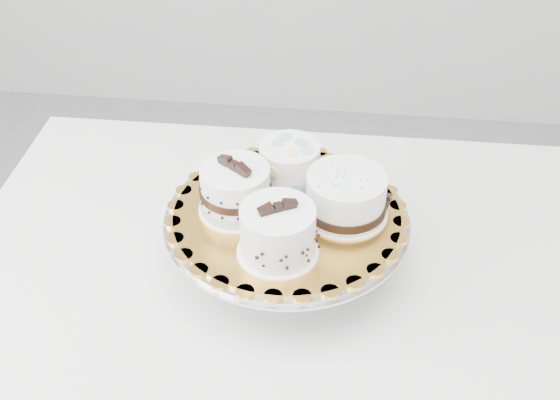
# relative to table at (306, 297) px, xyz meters

# --- Properties ---
(table) EXTENTS (1.17, 0.78, 0.75)m
(table) POSITION_rel_table_xyz_m (0.00, 0.00, 0.00)
(table) COLOR silver
(table) RESTS_ON floor
(cake_stand) EXTENTS (0.38, 0.38, 0.10)m
(cake_stand) POSITION_rel_table_xyz_m (-0.03, -0.01, 0.15)
(cake_stand) COLOR gray
(cake_stand) RESTS_ON table
(cake_board) EXTENTS (0.46, 0.46, 0.01)m
(cake_board) POSITION_rel_table_xyz_m (-0.03, -0.01, 0.19)
(cake_board) COLOR orange
(cake_board) RESTS_ON cake_stand
(cake_swirl) EXTENTS (0.15, 0.15, 0.10)m
(cake_swirl) POSITION_rel_table_xyz_m (-0.04, -0.10, 0.23)
(cake_swirl) COLOR white
(cake_swirl) RESTS_ON cake_board
(cake_banded) EXTENTS (0.15, 0.15, 0.10)m
(cake_banded) POSITION_rel_table_xyz_m (-0.11, -0.01, 0.23)
(cake_banded) COLOR white
(cake_banded) RESTS_ON cake_board
(cake_dots) EXTENTS (0.12, 0.12, 0.07)m
(cake_dots) POSITION_rel_table_xyz_m (-0.04, 0.07, 0.23)
(cake_dots) COLOR white
(cake_dots) RESTS_ON cake_board
(cake_ribbon) EXTENTS (0.15, 0.15, 0.07)m
(cake_ribbon) POSITION_rel_table_xyz_m (0.06, 0.00, 0.22)
(cake_ribbon) COLOR white
(cake_ribbon) RESTS_ON cake_board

